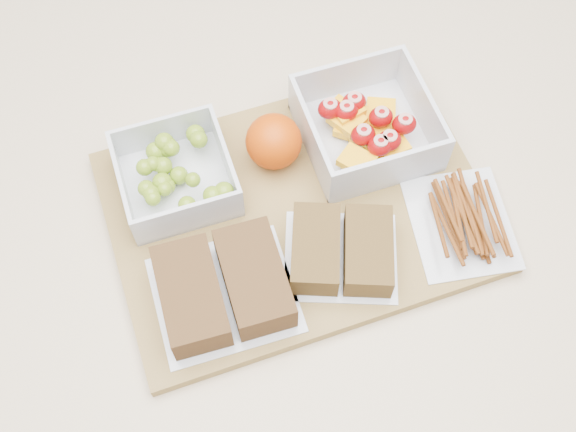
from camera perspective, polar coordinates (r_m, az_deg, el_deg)
name	(u,v)px	position (r m, az deg, el deg)	size (l,w,h in m)	color
ground	(282,404)	(1.68, -0.48, -14.64)	(4.00, 4.00, 0.00)	gray
counter	(280,342)	(1.25, -0.64, -9.90)	(1.20, 0.90, 0.90)	beige
cutting_board	(298,211)	(0.82, 0.79, 0.38)	(0.42, 0.30, 0.02)	olive
grape_container	(176,174)	(0.82, -8.86, 3.29)	(0.12, 0.12, 0.05)	silver
fruit_container	(366,127)	(0.85, 6.21, 7.02)	(0.14, 0.14, 0.06)	silver
orange	(274,141)	(0.83, -1.14, 5.91)	(0.07, 0.07, 0.07)	#D54605
sandwich_bag_left	(223,288)	(0.76, -5.15, -5.65)	(0.15, 0.13, 0.04)	silver
sandwich_bag_center	(342,250)	(0.78, 4.26, -2.71)	(0.15, 0.14, 0.04)	silver
pretzel_bag	(463,218)	(0.82, 13.67, -0.15)	(0.13, 0.15, 0.03)	silver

